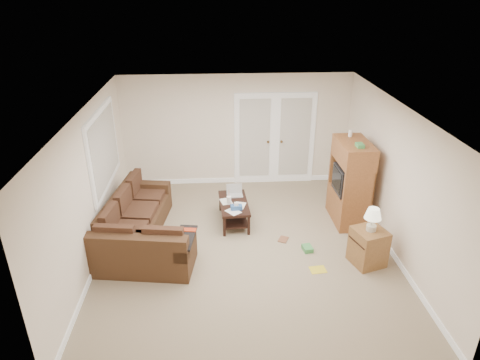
{
  "coord_description": "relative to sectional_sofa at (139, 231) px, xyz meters",
  "views": [
    {
      "loc": [
        -0.49,
        -6.25,
        4.29
      ],
      "look_at": [
        -0.06,
        0.5,
        1.1
      ],
      "focal_mm": 32.0,
      "sensor_mm": 36.0,
      "label": 1
    }
  ],
  "objects": [
    {
      "name": "floor_book",
      "position": [
        2.48,
        0.07,
        -0.29
      ],
      "size": [
        0.23,
        0.26,
        0.02
      ],
      "primitive_type": "imported",
      "rotation": [
        0.0,
        0.0,
        -0.45
      ],
      "color": "brown",
      "rests_on": "floor"
    },
    {
      "name": "french_doors",
      "position": [
        2.7,
        2.5,
        0.73
      ],
      "size": [
        1.8,
        0.05,
        2.13
      ],
      "color": "white",
      "rests_on": "floor"
    },
    {
      "name": "wall_right",
      "position": [
        4.35,
        -0.21,
        0.95
      ],
      "size": [
        0.02,
        5.5,
        2.5
      ],
      "primitive_type": "cube",
      "color": "white",
      "rests_on": "floor"
    },
    {
      "name": "wall_front",
      "position": [
        1.85,
        -2.96,
        0.95
      ],
      "size": [
        5.0,
        0.02,
        2.5
      ],
      "primitive_type": "cube",
      "color": "white",
      "rests_on": "floor"
    },
    {
      "name": "floor",
      "position": [
        1.85,
        -0.21,
        -0.3
      ],
      "size": [
        5.5,
        5.5,
        0.0
      ],
      "primitive_type": "plane",
      "color": "tan",
      "rests_on": "ground"
    },
    {
      "name": "floor_greenbox",
      "position": [
        2.92,
        -0.33,
        -0.26
      ],
      "size": [
        0.18,
        0.23,
        0.08
      ],
      "primitive_type": "cube",
      "rotation": [
        0.0,
        0.0,
        0.16
      ],
      "color": "#43954C",
      "rests_on": "floor"
    },
    {
      "name": "wall_left",
      "position": [
        -0.65,
        -0.21,
        0.95
      ],
      "size": [
        0.02,
        5.5,
        2.5
      ],
      "primitive_type": "cube",
      "color": "white",
      "rests_on": "floor"
    },
    {
      "name": "ceiling",
      "position": [
        1.85,
        -0.21,
        2.2
      ],
      "size": [
        5.0,
        5.5,
        0.02
      ],
      "primitive_type": "cube",
      "color": "white",
      "rests_on": "wall_back"
    },
    {
      "name": "side_cabinet",
      "position": [
        3.83,
        -0.74,
        0.07
      ],
      "size": [
        0.61,
        0.61,
        1.03
      ],
      "rotation": [
        0.0,
        0.0,
        0.3
      ],
      "color": "brown",
      "rests_on": "floor"
    },
    {
      "name": "window_left",
      "position": [
        -0.62,
        0.79,
        1.25
      ],
      "size": [
        0.05,
        1.92,
        1.42
      ],
      "color": "white",
      "rests_on": "wall_left"
    },
    {
      "name": "space_heater",
      "position": [
        4.01,
        2.24,
        -0.16
      ],
      "size": [
        0.13,
        0.12,
        0.29
      ],
      "primitive_type": "cube",
      "rotation": [
        0.0,
        0.0,
        0.18
      ],
      "color": "white",
      "rests_on": "floor"
    },
    {
      "name": "baseboards",
      "position": [
        1.85,
        -0.21,
        -0.25
      ],
      "size": [
        5.0,
        5.5,
        0.1
      ],
      "primitive_type": null,
      "color": "white",
      "rests_on": "floor"
    },
    {
      "name": "sectional_sofa",
      "position": [
        0.0,
        0.0,
        0.0
      ],
      "size": [
        1.75,
        2.69,
        0.77
      ],
      "rotation": [
        0.0,
        0.0,
        -0.14
      ],
      "color": "#492F1C",
      "rests_on": "floor"
    },
    {
      "name": "floor_magazine",
      "position": [
        2.98,
        -0.88,
        -0.3
      ],
      "size": [
        0.28,
        0.23,
        0.01
      ],
      "primitive_type": "cube",
      "rotation": [
        0.0,
        0.0,
        0.1
      ],
      "color": "yellow",
      "rests_on": "floor"
    },
    {
      "name": "tv_armoire",
      "position": [
        3.89,
        0.68,
        0.52
      ],
      "size": [
        0.57,
        1.02,
        1.74
      ],
      "rotation": [
        0.0,
        0.0,
        0.01
      ],
      "color": "brown",
      "rests_on": "floor"
    },
    {
      "name": "wall_back",
      "position": [
        1.85,
        2.54,
        0.95
      ],
      "size": [
        5.0,
        0.02,
        2.5
      ],
      "primitive_type": "cube",
      "color": "white",
      "rests_on": "floor"
    },
    {
      "name": "coffee_table",
      "position": [
        1.69,
        0.74,
        -0.07
      ],
      "size": [
        0.58,
        1.08,
        0.72
      ],
      "rotation": [
        0.0,
        0.0,
        0.05
      ],
      "color": "black",
      "rests_on": "floor"
    }
  ]
}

